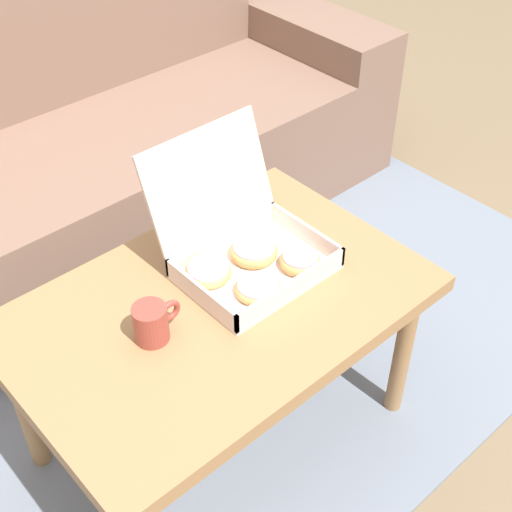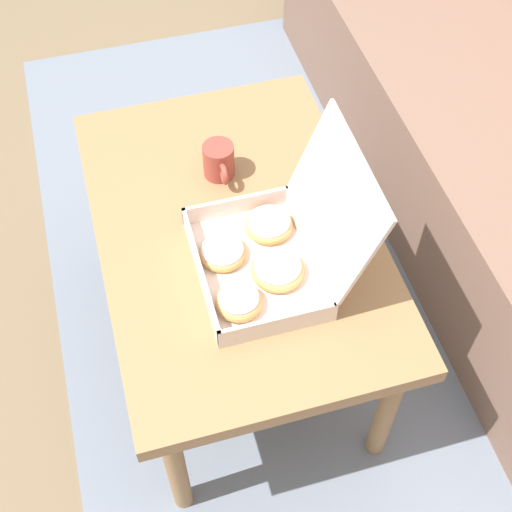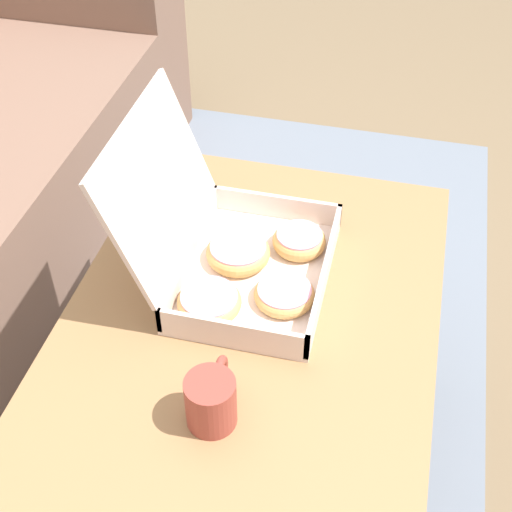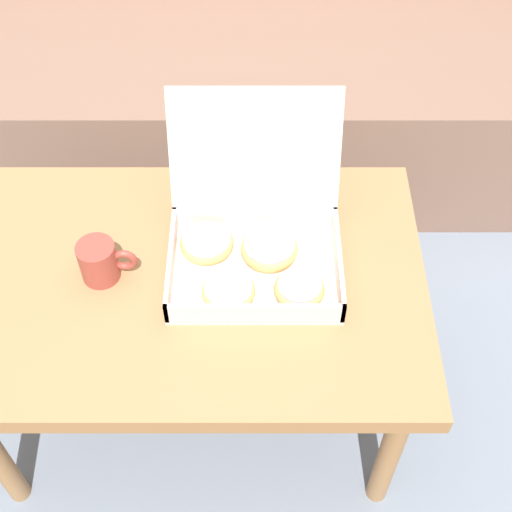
{
  "view_description": "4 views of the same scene",
  "coord_description": "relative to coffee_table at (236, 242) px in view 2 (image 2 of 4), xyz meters",
  "views": [
    {
      "loc": [
        -0.68,
        -1.05,
        1.56
      ],
      "look_at": [
        0.12,
        -0.15,
        0.53
      ],
      "focal_mm": 50.0,
      "sensor_mm": 36.0,
      "label": 1
    },
    {
      "loc": [
        0.96,
        -0.39,
        1.69
      ],
      "look_at": [
        0.12,
        -0.15,
        0.53
      ],
      "focal_mm": 50.0,
      "sensor_mm": 36.0,
      "label": 2
    },
    {
      "loc": [
        -0.71,
        -0.36,
        1.34
      ],
      "look_at": [
        0.12,
        -0.15,
        0.53
      ],
      "focal_mm": 50.0,
      "sensor_mm": 36.0,
      "label": 3
    },
    {
      "loc": [
        0.13,
        -0.98,
        1.56
      ],
      "look_at": [
        0.12,
        -0.15,
        0.53
      ],
      "focal_mm": 50.0,
      "sensor_mm": 36.0,
      "label": 4
    }
  ],
  "objects": [
    {
      "name": "coffee_mug",
      "position": [
        -0.16,
        0.01,
        0.09
      ],
      "size": [
        0.11,
        0.07,
        0.08
      ],
      "color": "#993D33",
      "rests_on": "coffee_table"
    },
    {
      "name": "coffee_table",
      "position": [
        0.0,
        0.0,
        0.0
      ],
      "size": [
        0.9,
        0.6,
        0.48
      ],
      "color": "#997047",
      "rests_on": "ground_plane"
    },
    {
      "name": "ground_plane",
      "position": [
        0.0,
        0.17,
        -0.43
      ],
      "size": [
        12.0,
        12.0,
        0.0
      ],
      "primitive_type": "plane",
      "color": "#756047"
    },
    {
      "name": "area_rug",
      "position": [
        0.0,
        0.47,
        -0.42
      ],
      "size": [
        2.69,
        1.87,
        0.01
      ],
      "primitive_type": "cube",
      "color": "slate",
      "rests_on": "ground_plane"
    },
    {
      "name": "pastry_box",
      "position": [
        0.12,
        0.04,
        0.1
      ],
      "size": [
        0.32,
        0.32,
        0.28
      ],
      "color": "silver",
      "rests_on": "coffee_table"
    }
  ]
}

